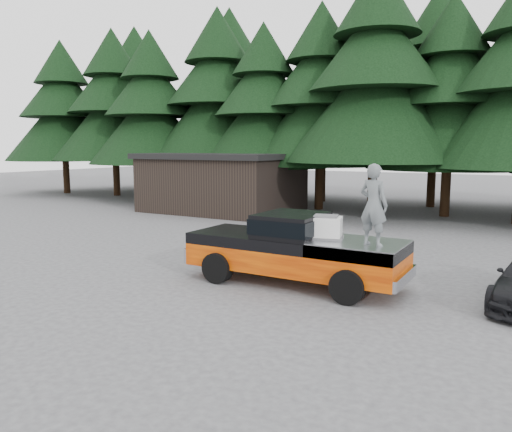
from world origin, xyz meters
The scene contains 7 objects.
ground centered at (0.00, 0.00, 0.00)m, with size 120.00×120.00×0.00m, color #454547.
pickup_truck centered at (1.34, 0.10, 0.67)m, with size 6.00×2.04×1.33m, color #E55E04, non-canonical shape.
truck_cab centered at (1.24, 0.10, 1.62)m, with size 1.66×1.90×0.59m, color black.
air_compressor centered at (2.23, 0.09, 1.60)m, with size 0.79×0.65×0.54m, color silver.
man_on_bed centered at (3.54, -0.17, 2.31)m, with size 0.72×0.47×1.96m, color slate.
utility_building centered at (-9.00, 12.00, 1.67)m, with size 8.40×6.40×3.30m.
treeline centered at (0.42, 17.20, 7.72)m, with size 60.15×16.05×17.50m.
Camera 1 is at (7.04, -11.77, 3.69)m, focal length 35.00 mm.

